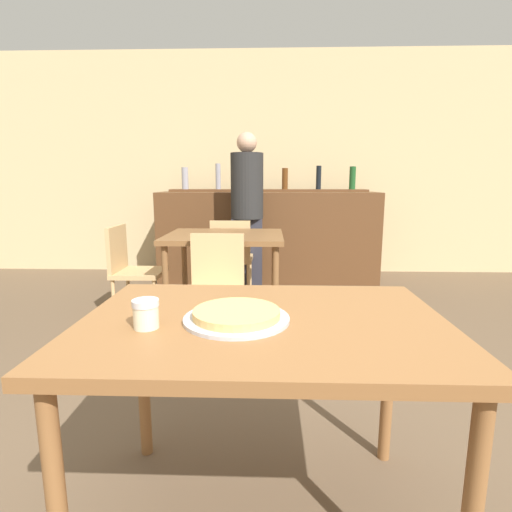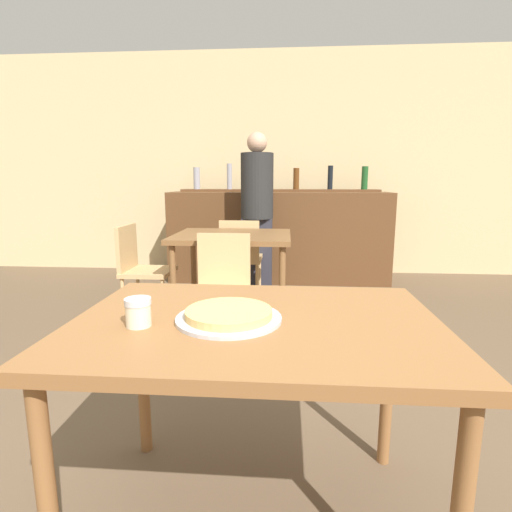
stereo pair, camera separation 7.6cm
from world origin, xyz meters
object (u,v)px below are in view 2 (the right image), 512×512
object	(u,v)px
chair_far_side_back	(241,254)
pizza_tray	(229,315)
cheese_shaker	(138,312)
chair_far_side_left	(140,265)
chair_far_side_front	(222,284)
person_standing	(257,208)

from	to	relation	value
chair_far_side_back	pizza_tray	bearing A→B (deg)	95.79
chair_far_side_back	cheese_shaker	world-z (taller)	cheese_shaker
chair_far_side_left	cheese_shaker	size ratio (longest dim) A/B	9.49
chair_far_side_back	chair_far_side_left	xyz separation A→B (m)	(-0.80, -0.57, 0.00)
chair_far_side_front	pizza_tray	world-z (taller)	chair_far_side_front
chair_far_side_left	person_standing	bearing A→B (deg)	-44.53
chair_far_side_left	pizza_tray	bearing A→B (deg)	-152.60
chair_far_side_left	pizza_tray	xyz separation A→B (m)	(1.07, -2.07, 0.29)
pizza_tray	person_standing	world-z (taller)	person_standing
chair_far_side_back	cheese_shaker	size ratio (longest dim) A/B	9.49
chair_far_side_left	chair_far_side_front	bearing A→B (deg)	-125.54
cheese_shaker	person_standing	size ratio (longest dim) A/B	0.05
chair_far_side_left	person_standing	distance (m)	1.40
chair_far_side_back	person_standing	distance (m)	0.59
cheese_shaker	chair_far_side_front	bearing A→B (deg)	90.07
chair_far_side_front	cheese_shaker	distance (m)	1.59
cheese_shaker	person_standing	world-z (taller)	person_standing
pizza_tray	cheese_shaker	bearing A→B (deg)	-165.14
chair_far_side_front	chair_far_side_left	world-z (taller)	same
pizza_tray	cheese_shaker	xyz separation A→B (m)	(-0.27, -0.07, 0.03)
chair_far_side_front	chair_far_side_back	size ratio (longest dim) A/B	1.00
chair_far_side_front	pizza_tray	xyz separation A→B (m)	(0.27, -1.49, 0.29)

